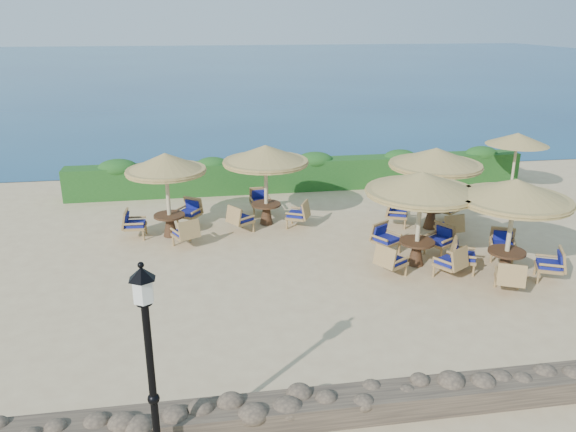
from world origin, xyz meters
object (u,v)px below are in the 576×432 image
Objects in this scene: cafe_set_0 at (421,200)px; cafe_set_4 at (435,170)px; cafe_set_1 at (513,210)px; cafe_set_3 at (266,168)px; lamp_post at (152,378)px; extra_parasol at (518,139)px; cafe_set_2 at (167,180)px.

cafe_set_0 and cafe_set_4 have the same top height.
cafe_set_0 is 3.05m from cafe_set_4.
cafe_set_3 is at bearing 139.41° from cafe_set_1.
lamp_post is 1.38× the size of extra_parasol.
extra_parasol is 0.84× the size of cafe_set_1.
cafe_set_0 is 1.03× the size of cafe_set_4.
cafe_set_2 is (-6.76, 3.27, -0.06)m from cafe_set_0.
cafe_set_2 is (-12.78, -2.34, -0.36)m from extra_parasol.
cafe_set_0 is at bearing -46.59° from cafe_set_3.
lamp_post is 10.68m from cafe_set_3.
extra_parasol is 0.87× the size of cafe_set_2.
cafe_set_0 is 2.31m from cafe_set_1.
cafe_set_4 is (-0.54, 3.68, 0.10)m from cafe_set_1.
cafe_set_1 and cafe_set_2 have the same top height.
lamp_post is at bearing -136.40° from extra_parasol.
cafe_set_1 is 1.02× the size of cafe_set_3.
cafe_set_2 is (-8.82, 4.30, -0.02)m from cafe_set_1.
lamp_post reaches higher than cafe_set_4.
cafe_set_3 is (3.09, 0.61, 0.09)m from cafe_set_2.
cafe_set_3 is (2.92, 10.27, 0.35)m from lamp_post.
cafe_set_1 is (8.65, 5.36, 0.29)m from lamp_post.
extra_parasol is 8.23m from cafe_set_0.
extra_parasol is at bearing 33.44° from cafe_set_4.
cafe_set_4 is (8.28, -0.62, 0.12)m from cafe_set_2.
cafe_set_4 is at bearing 48.10° from lamp_post.
cafe_set_0 is at bearing -25.80° from cafe_set_2.
cafe_set_4 is (5.19, -1.24, 0.03)m from cafe_set_3.
cafe_set_1 is 0.98× the size of cafe_set_4.
cafe_set_0 is (6.59, 6.39, 0.32)m from lamp_post.
cafe_set_0 is 7.51m from cafe_set_2.
lamp_post reaches higher than extra_parasol.
lamp_post is 12.14m from cafe_set_4.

